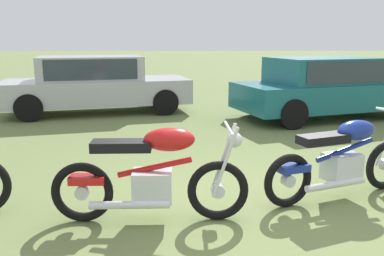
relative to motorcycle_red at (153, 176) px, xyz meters
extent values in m
plane|color=olive|center=(1.05, 0.37, -0.49)|extent=(120.00, 120.00, 0.00)
torus|color=black|center=(0.67, 0.01, -0.17)|extent=(0.64, 0.09, 0.64)
torus|color=black|center=(-0.72, 0.00, -0.17)|extent=(0.64, 0.09, 0.64)
cylinder|color=silver|center=(0.67, 0.01, -0.17)|extent=(0.14, 0.10, 0.14)
cylinder|color=silver|center=(-0.72, 0.00, -0.17)|extent=(0.14, 0.10, 0.14)
cylinder|color=silver|center=(0.73, 0.10, 0.16)|extent=(0.27, 0.04, 0.74)
cylinder|color=silver|center=(0.73, -0.08, 0.16)|extent=(0.27, 0.04, 0.74)
cube|color=silver|center=(-0.01, 0.00, -0.11)|extent=(0.40, 0.30, 0.32)
cylinder|color=red|center=(0.02, 0.00, 0.09)|extent=(0.76, 0.07, 0.22)
ellipsoid|color=red|center=(0.17, 0.01, 0.38)|extent=(0.52, 0.26, 0.24)
cube|color=black|center=(-0.31, 0.00, 0.32)|extent=(0.60, 0.24, 0.10)
cube|color=red|center=(-0.66, 0.00, -0.03)|extent=(0.36, 0.18, 0.08)
cylinder|color=silver|center=(0.77, 0.01, 0.49)|extent=(0.04, 0.64, 0.03)
sphere|color=silver|center=(0.83, 0.01, 0.37)|extent=(0.16, 0.16, 0.16)
cylinder|color=silver|center=(-0.22, -0.16, -0.25)|extent=(0.80, 0.09, 0.08)
torus|color=black|center=(1.49, 0.33, -0.18)|extent=(0.61, 0.31, 0.62)
cylinder|color=silver|center=(1.49, 0.33, -0.18)|extent=(0.17, 0.14, 0.14)
cube|color=silver|center=(2.19, 0.60, -0.11)|extent=(0.48, 0.42, 0.32)
cylinder|color=navy|center=(2.22, 0.61, 0.09)|extent=(0.77, 0.35, 0.23)
ellipsoid|color=navy|center=(2.36, 0.67, 0.31)|extent=(0.58, 0.43, 0.24)
cube|color=black|center=(1.91, 0.49, 0.25)|extent=(0.65, 0.44, 0.10)
cube|color=navy|center=(1.54, 0.35, -0.04)|extent=(0.40, 0.30, 0.08)
cylinder|color=silver|center=(2.04, 0.37, -0.25)|extent=(0.77, 0.36, 0.08)
cube|color=#B2B5BA|center=(-1.84, 6.46, 0.06)|extent=(4.85, 2.76, 0.60)
cube|color=#B2B5BA|center=(-1.98, 6.42, 0.64)|extent=(2.81, 2.10, 0.60)
cube|color=#2D3842|center=(-1.98, 6.42, 0.66)|extent=(2.45, 2.04, 0.48)
cylinder|color=black|center=(-0.49, 7.61, -0.17)|extent=(0.67, 0.37, 0.64)
cylinder|color=black|center=(-0.11, 6.07, -0.17)|extent=(0.67, 0.37, 0.64)
cylinder|color=black|center=(-3.57, 6.85, -0.17)|extent=(0.67, 0.37, 0.64)
cylinder|color=black|center=(-3.19, 5.30, -0.17)|extent=(0.67, 0.37, 0.64)
cube|color=#19606B|center=(3.77, 5.61, 0.06)|extent=(4.67, 3.02, 0.60)
cube|color=#19606B|center=(3.62, 5.57, 0.64)|extent=(2.76, 2.26, 0.60)
cube|color=#2D3842|center=(3.62, 5.57, 0.66)|extent=(2.43, 2.18, 0.48)
cylinder|color=black|center=(4.92, 6.85, -0.17)|extent=(0.68, 0.40, 0.64)
cylinder|color=black|center=(2.12, 5.97, -0.17)|extent=(0.68, 0.40, 0.64)
cylinder|color=black|center=(2.62, 4.37, -0.17)|extent=(0.68, 0.40, 0.64)
camera|label=1|loc=(0.30, -3.99, 1.37)|focal=38.34mm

